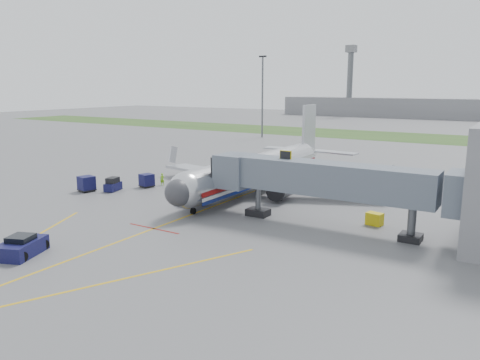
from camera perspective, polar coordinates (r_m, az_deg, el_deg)
The scene contains 16 objects.
ground at distance 47.18m, azimuth -7.20°, elevation -4.67°, with size 400.00×400.00×0.00m, color #565659.
grass_strip at distance 128.97m, azimuth 18.95°, elevation 5.01°, with size 300.00×25.00×0.01m, color #2D4C1E.
apron_markings at distance 41.98m, azimuth -13.62°, elevation -6.95°, with size 21.52×50.00×0.01m.
airliner at distance 58.87m, azimuth 2.12°, elevation 1.28°, with size 32.10×35.67×10.25m.
jet_bridge at distance 43.93m, azimuth 10.05°, elevation 0.05°, with size 25.30×4.00×6.90m.
light_mast_left at distance 120.40m, azimuth 2.75°, elevation 10.34°, with size 2.00×0.44×20.40m.
distant_terminal at distance 208.88m, azimuth 21.43°, elevation 8.16°, with size 120.00×14.00×8.00m, color slate.
control_tower at distance 211.59m, azimuth 13.27°, elevation 12.28°, with size 4.00×4.00×30.00m.
pushback_tug at distance 40.54m, azimuth -25.08°, elevation -7.40°, with size 3.59×4.44×1.60m.
baggage_tug at distance 60.94m, azimuth -15.24°, elevation -0.58°, with size 1.88×2.70×1.71m.
baggage_cart_a at distance 59.81m, azimuth -0.94°, elevation -0.39°, with size 1.63×1.63×1.50m.
baggage_cart_b at distance 61.54m, azimuth -18.21°, elevation -0.43°, with size 2.14×2.14×1.92m.
baggage_cart_c at distance 62.18m, azimuth -11.31°, elevation -0.05°, with size 1.95×1.95×1.72m.
belt_loader at distance 52.45m, azimuth -5.78°, elevation -2.46°, with size 2.49×4.00×1.90m.
ground_power_cart at distance 46.32m, azimuth 16.08°, elevation -4.59°, with size 1.64×1.25×1.18m.
ramp_worker at distance 62.92m, azimuth -9.46°, elevation 0.09°, with size 0.59×0.39×1.63m, color #82D418.
Camera 1 is at (28.79, -35.05, 12.99)m, focal length 35.00 mm.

